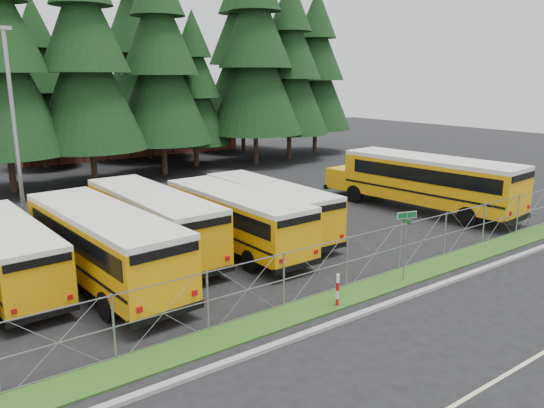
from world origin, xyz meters
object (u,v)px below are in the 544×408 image
(bus_2, at_px, (100,247))
(bus_5, at_px, (265,209))
(street_sign, at_px, (406,231))
(striped_bollard, at_px, (337,291))
(bus_3, at_px, (149,223))
(bus_1, at_px, (5,255))
(bus_4, at_px, (232,220))
(light_standard, at_px, (14,124))
(bus_east, at_px, (423,184))

(bus_2, xyz_separation_m, bus_5, (8.89, 1.51, -0.15))
(street_sign, relative_size, striped_bollard, 2.34)
(bus_3, bearing_deg, bus_2, -143.86)
(bus_1, relative_size, bus_4, 0.94)
(street_sign, height_order, light_standard, light_standard)
(bus_4, height_order, light_standard, light_standard)
(bus_4, height_order, bus_5, bus_4)
(bus_3, distance_m, street_sign, 11.20)
(bus_2, distance_m, bus_east, 19.23)
(bus_3, bearing_deg, bus_4, -26.01)
(bus_4, xyz_separation_m, light_standard, (-7.13, 8.74, 4.13))
(bus_5, bearing_deg, bus_4, -160.12)
(bus_3, height_order, bus_5, bus_3)
(bus_3, distance_m, bus_4, 3.73)
(bus_east, height_order, light_standard, light_standard)
(bus_4, bearing_deg, street_sign, -67.64)
(striped_bollard, height_order, light_standard, light_standard)
(street_sign, distance_m, striped_bollard, 3.99)
(bus_2, relative_size, bus_5, 1.11)
(bus_1, distance_m, bus_5, 11.91)
(bus_2, height_order, bus_east, bus_east)
(bus_2, relative_size, bus_3, 1.03)
(street_sign, bearing_deg, light_standard, 122.62)
(bus_east, bearing_deg, bus_4, 171.30)
(bus_5, bearing_deg, light_standard, 141.56)
(light_standard, bearing_deg, street_sign, -57.38)
(bus_2, bearing_deg, bus_3, 33.01)
(bus_3, xyz_separation_m, light_standard, (-3.76, 7.14, 4.06))
(bus_3, bearing_deg, bus_1, -175.73)
(bus_3, distance_m, bus_5, 5.96)
(bus_5, height_order, striped_bollard, bus_5)
(bus_4, height_order, bus_east, bus_east)
(bus_1, height_order, striped_bollard, bus_1)
(bus_1, distance_m, bus_3, 6.01)
(bus_1, height_order, bus_2, bus_2)
(bus_5, relative_size, street_sign, 3.61)
(bus_5, bearing_deg, bus_3, 173.79)
(bus_3, height_order, striped_bollard, bus_3)
(bus_2, xyz_separation_m, light_standard, (-0.79, 9.36, 4.02))
(bus_4, distance_m, bus_5, 2.70)
(striped_bollard, relative_size, light_standard, 0.12)
(striped_bollard, bearing_deg, bus_4, 86.30)
(bus_east, bearing_deg, bus_3, 166.33)
(bus_1, relative_size, light_standard, 0.97)
(bus_1, bearing_deg, light_standard, 71.11)
(bus_3, distance_m, light_standard, 9.04)
(bus_1, relative_size, striped_bollard, 8.19)
(street_sign, bearing_deg, bus_east, 35.01)
(bus_east, xyz_separation_m, light_standard, (-20.02, 9.41, 3.87))
(street_sign, bearing_deg, striped_bollard, -176.83)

